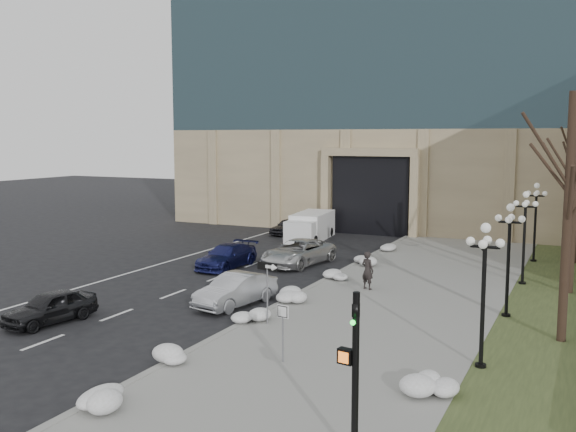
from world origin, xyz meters
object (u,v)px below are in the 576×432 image
car_d (298,252)px  lamppost_c (525,225)px  car_c (227,256)px  pedestrian (368,270)px  car_e (288,226)px  lamppost_b (509,245)px  keep_sign (283,321)px  box_truck (310,227)px  car_a (50,307)px  lamppost_d (536,211)px  traffic_signal (354,380)px  lamppost_a (484,276)px  one_way_sign (270,274)px  car_b (236,290)px

car_d → lamppost_c: 12.56m
car_c → pedestrian: 9.29m
car_e → lamppost_b: (17.97, -16.91, 2.46)m
car_c → keep_sign: keep_sign is taller
box_truck → lamppost_c: size_ratio=1.32×
car_e → keep_sign: size_ratio=1.78×
car_a → lamppost_d: size_ratio=0.81×
box_truck → traffic_signal: traffic_signal is taller
lamppost_a → lamppost_c: (0.00, 13.00, 0.00)m
car_a → traffic_signal: (14.76, -5.39, 1.35)m
car_c → car_a: bearing=-91.5°
car_a → pedestrian: 14.37m
car_c → car_d: 4.19m
pedestrian → keep_sign: bearing=115.2°
pedestrian → box_truck: (-8.78, 13.29, -0.11)m
one_way_sign → lamppost_b: size_ratio=0.54×
car_e → lamppost_c: bearing=-20.7°
car_b → lamppost_b: bearing=25.7°
one_way_sign → lamppost_d: size_ratio=0.54×
lamppost_b → pedestrian: bearing=163.5°
lamppost_a → lamppost_c: size_ratio=1.00×
pedestrian → car_c: bearing=9.0°
car_a → pedestrian: pedestrian is taller
car_c → traffic_signal: traffic_signal is taller
one_way_sign → traffic_signal: bearing=-45.3°
pedestrian → lamppost_a: 10.95m
traffic_signal → lamppost_c: lamppost_c is taller
lamppost_c → keep_sign: bearing=-111.0°
pedestrian → lamppost_d: lamppost_d is taller
car_c → car_d: bearing=38.6°
car_b → box_truck: 18.83m
car_b → lamppost_b: 11.71m
car_b → car_d: 9.59m
car_e → box_truck: 3.06m
car_b → lamppost_a: size_ratio=0.90×
car_a → lamppost_a: 16.72m
car_b → car_c: size_ratio=0.93×
car_b → lamppost_c: 14.80m
box_truck → keep_sign: keep_sign is taller
car_e → lamppost_d: size_ratio=0.76×
car_c → traffic_signal: size_ratio=1.14×
traffic_signal → keep_sign: bearing=139.3°
car_d → lamppost_c: (12.34, 0.05, 2.33)m
car_b → car_e: bearing=119.3°
traffic_signal → pedestrian: bearing=116.8°
lamppost_c → lamppost_a: bearing=-90.0°
box_truck → one_way_sign: bearing=-77.2°
car_d → lamppost_d: (12.34, 6.55, 2.33)m
lamppost_a → lamppost_d: (0.00, 19.50, 0.00)m
car_d → lamppost_d: 14.17m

